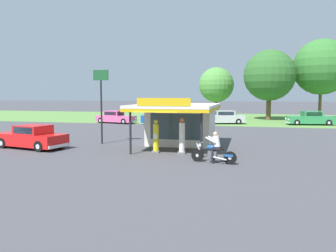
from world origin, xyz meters
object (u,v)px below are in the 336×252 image
parked_car_back_row_centre_right (115,118)px  bystander_strolling_foreground (200,125)px  parked_car_back_row_centre_left (223,118)px  roadside_pole_sign (101,94)px  parked_car_second_row_spare (164,118)px  parked_car_back_row_far_right (310,119)px  featured_classic_sedan (32,138)px  motorcycle_with_rider (214,150)px  gas_pump_offside (182,137)px  gas_pump_nearside (156,137)px

parked_car_back_row_centre_right → bystander_strolling_foreground: size_ratio=2.92×
parked_car_back_row_centre_left → roadside_pole_sign: (-7.06, -17.82, 2.74)m
parked_car_back_row_centre_right → parked_car_second_row_spare: 6.20m
parked_car_back_row_far_right → parked_car_back_row_centre_right: (-22.29, -3.11, -0.04)m
featured_classic_sedan → parked_car_back_row_far_right: parked_car_back_row_far_right is taller
motorcycle_with_rider → featured_classic_sedan: bearing=170.9°
parked_car_second_row_spare → roadside_pole_sign: size_ratio=1.06×
featured_classic_sedan → parked_car_back_row_far_right: (20.27, 21.63, 0.03)m
parked_car_back_row_far_right → gas_pump_offside: bearing=-116.3°
motorcycle_with_rider → parked_car_back_row_centre_right: 24.65m
parked_car_back_row_far_right → parked_car_back_row_centre_right: size_ratio=1.04×
motorcycle_with_rider → featured_classic_sedan: 11.96m
gas_pump_nearside → bystander_strolling_foreground: (1.42, 8.41, 0.05)m
gas_pump_nearside → bystander_strolling_foreground: 8.53m
parked_car_second_row_spare → parked_car_back_row_far_right: bearing=13.0°
roadside_pole_sign → parked_car_back_row_centre_left: bearing=68.4°
gas_pump_offside → parked_car_back_row_far_right: (10.54, 21.30, -0.25)m
gas_pump_offside → bystander_strolling_foreground: bearing=91.0°
parked_car_back_row_centre_left → parked_car_back_row_far_right: bearing=5.9°
gas_pump_nearside → motorcycle_with_rider: (3.65, -2.21, -0.24)m
parked_car_back_row_far_right → parked_car_back_row_centre_left: bearing=-174.1°
parked_car_second_row_spare → motorcycle_with_rider: bearing=-68.8°
featured_classic_sedan → parked_car_second_row_spare: parked_car_second_row_spare is taller
motorcycle_with_rider → parked_car_back_row_centre_right: bearing=124.1°
motorcycle_with_rider → featured_classic_sedan: size_ratio=0.45×
gas_pump_offside → parked_car_back_row_far_right: gas_pump_offside is taller
bystander_strolling_foreground → parked_car_back_row_centre_right: bearing=139.8°
gas_pump_nearside → parked_car_back_row_centre_left: (2.45, 20.30, -0.18)m
gas_pump_offside → parked_car_second_row_spare: gas_pump_offside is taller
gas_pump_nearside → bystander_strolling_foreground: gas_pump_nearside is taller
motorcycle_with_rider → parked_car_second_row_spare: bearing=111.2°
gas_pump_nearside → parked_car_back_row_centre_right: gas_pump_nearside is taller
gas_pump_offside → bystander_strolling_foreground: size_ratio=1.16×
motorcycle_with_rider → gas_pump_nearside: bearing=148.8°
parked_car_second_row_spare → roadside_pole_sign: 15.35m
parked_car_back_row_far_right → bystander_strolling_foreground: (-10.69, -12.89, 0.24)m
gas_pump_offside → parked_car_back_row_centre_left: bearing=87.5°
parked_car_back_row_centre_right → parked_car_back_row_centre_left: 12.81m
featured_classic_sedan → parked_car_back_row_far_right: bearing=46.9°
parked_car_back_row_centre_right → motorcycle_with_rider: bearing=-55.9°
gas_pump_nearside → motorcycle_with_rider: gas_pump_nearside is taller
parked_car_back_row_centre_left → bystander_strolling_foreground: 11.94m
gas_pump_offside → parked_car_second_row_spare: bearing=107.6°
gas_pump_nearside → parked_car_back_row_centre_left: size_ratio=0.37×
gas_pump_nearside → parked_car_back_row_centre_left: 20.45m
roadside_pole_sign → parked_car_back_row_centre_right: bearing=109.5°
parked_car_back_row_centre_right → parked_car_back_row_far_right: bearing=7.9°
parked_car_back_row_centre_left → motorcycle_with_rider: bearing=-87.0°
featured_classic_sedan → motorcycle_with_rider: bearing=-9.1°
gas_pump_nearside → parked_car_second_row_spare: (-4.02, 17.57, -0.17)m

